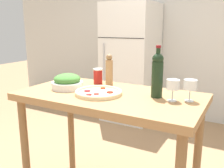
{
  "coord_description": "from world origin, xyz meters",
  "views": [
    {
      "loc": [
        0.81,
        -1.45,
        1.36
      ],
      "look_at": [
        0.0,
        0.03,
        0.96
      ],
      "focal_mm": 40.0,
      "sensor_mm": 36.0,
      "label": 1
    }
  ],
  "objects_px": {
    "refrigerator": "(131,63)",
    "wine_glass_far": "(190,85)",
    "wine_glass_near": "(173,85)",
    "homemade_pizza": "(99,92)",
    "wine_bottle": "(157,74)",
    "pepper_mill": "(109,71)",
    "salad_bowl": "(67,82)",
    "salt_canister": "(98,76)"
  },
  "relations": [
    {
      "from": "pepper_mill",
      "to": "homemade_pizza",
      "type": "bearing_deg",
      "value": -75.86
    },
    {
      "from": "refrigerator",
      "to": "salad_bowl",
      "type": "distance_m",
      "value": 1.9
    },
    {
      "from": "wine_glass_far",
      "to": "salt_canister",
      "type": "bearing_deg",
      "value": 169.27
    },
    {
      "from": "wine_bottle",
      "to": "wine_glass_far",
      "type": "relative_size",
      "value": 2.48
    },
    {
      "from": "refrigerator",
      "to": "pepper_mill",
      "type": "xyz_separation_m",
      "value": [
        0.56,
        -1.63,
        0.18
      ]
    },
    {
      "from": "pepper_mill",
      "to": "wine_glass_far",
      "type": "bearing_deg",
      "value": -11.49
    },
    {
      "from": "salad_bowl",
      "to": "wine_bottle",
      "type": "bearing_deg",
      "value": 8.84
    },
    {
      "from": "wine_glass_far",
      "to": "salad_bowl",
      "type": "distance_m",
      "value": 0.87
    },
    {
      "from": "salad_bowl",
      "to": "homemade_pizza",
      "type": "height_order",
      "value": "salad_bowl"
    },
    {
      "from": "refrigerator",
      "to": "homemade_pizza",
      "type": "distance_m",
      "value": 2.0
    },
    {
      "from": "wine_bottle",
      "to": "homemade_pizza",
      "type": "relative_size",
      "value": 1.04
    },
    {
      "from": "wine_bottle",
      "to": "homemade_pizza",
      "type": "height_order",
      "value": "wine_bottle"
    },
    {
      "from": "salt_canister",
      "to": "wine_bottle",
      "type": "bearing_deg",
      "value": -15.57
    },
    {
      "from": "wine_glass_far",
      "to": "pepper_mill",
      "type": "distance_m",
      "value": 0.65
    },
    {
      "from": "refrigerator",
      "to": "wine_bottle",
      "type": "relative_size",
      "value": 4.97
    },
    {
      "from": "refrigerator",
      "to": "wine_bottle",
      "type": "distance_m",
      "value": 2.04
    },
    {
      "from": "pepper_mill",
      "to": "salad_bowl",
      "type": "relative_size",
      "value": 1.06
    },
    {
      "from": "refrigerator",
      "to": "wine_glass_far",
      "type": "relative_size",
      "value": 12.31
    },
    {
      "from": "wine_glass_near",
      "to": "homemade_pizza",
      "type": "xyz_separation_m",
      "value": [
        -0.48,
        -0.09,
        -0.08
      ]
    },
    {
      "from": "salad_bowl",
      "to": "wine_glass_far",
      "type": "bearing_deg",
      "value": 7.31
    },
    {
      "from": "salad_bowl",
      "to": "pepper_mill",
      "type": "bearing_deg",
      "value": 47.57
    },
    {
      "from": "wine_bottle",
      "to": "salt_canister",
      "type": "xyz_separation_m",
      "value": [
        -0.54,
        0.15,
        -0.09
      ]
    },
    {
      "from": "wine_bottle",
      "to": "pepper_mill",
      "type": "distance_m",
      "value": 0.46
    },
    {
      "from": "refrigerator",
      "to": "pepper_mill",
      "type": "relative_size",
      "value": 6.83
    },
    {
      "from": "wine_glass_near",
      "to": "wine_glass_far",
      "type": "bearing_deg",
      "value": 25.87
    },
    {
      "from": "wine_glass_near",
      "to": "salt_canister",
      "type": "relative_size",
      "value": 1.11
    },
    {
      "from": "homemade_pizza",
      "to": "salt_canister",
      "type": "relative_size",
      "value": 2.64
    },
    {
      "from": "wine_bottle",
      "to": "wine_glass_far",
      "type": "height_order",
      "value": "wine_bottle"
    },
    {
      "from": "homemade_pizza",
      "to": "salad_bowl",
      "type": "bearing_deg",
      "value": 174.78
    },
    {
      "from": "wine_glass_far",
      "to": "homemade_pizza",
      "type": "height_order",
      "value": "wine_glass_far"
    },
    {
      "from": "pepper_mill",
      "to": "salt_canister",
      "type": "distance_m",
      "value": 0.13
    },
    {
      "from": "refrigerator",
      "to": "salt_canister",
      "type": "relative_size",
      "value": 13.7
    },
    {
      "from": "wine_bottle",
      "to": "wine_glass_near",
      "type": "bearing_deg",
      "value": -17.9
    },
    {
      "from": "refrigerator",
      "to": "wine_glass_near",
      "type": "bearing_deg",
      "value": -58.57
    },
    {
      "from": "wine_glass_far",
      "to": "refrigerator",
      "type": "bearing_deg",
      "value": 124.24
    },
    {
      "from": "wine_glass_near",
      "to": "homemade_pizza",
      "type": "relative_size",
      "value": 0.42
    },
    {
      "from": "salad_bowl",
      "to": "homemade_pizza",
      "type": "relative_size",
      "value": 0.72
    },
    {
      "from": "refrigerator",
      "to": "wine_bottle",
      "type": "height_order",
      "value": "refrigerator"
    },
    {
      "from": "refrigerator",
      "to": "wine_glass_far",
      "type": "distance_m",
      "value": 2.14
    },
    {
      "from": "wine_glass_far",
      "to": "wine_glass_near",
      "type": "bearing_deg",
      "value": -154.13
    },
    {
      "from": "salad_bowl",
      "to": "homemade_pizza",
      "type": "distance_m",
      "value": 0.29
    },
    {
      "from": "pepper_mill",
      "to": "salt_canister",
      "type": "relative_size",
      "value": 2.0
    }
  ]
}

